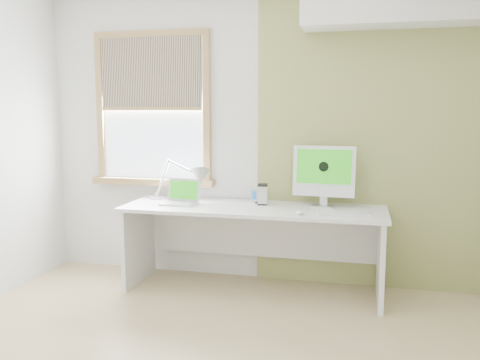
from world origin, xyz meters
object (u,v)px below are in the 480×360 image
(external_drive, at_px, (263,194))
(imac, at_px, (324,173))
(desk_lamp, at_px, (192,180))
(desk, at_px, (254,228))
(laptop, at_px, (181,198))

(external_drive, relative_size, imac, 0.33)
(desk_lamp, xyz_separation_m, imac, (1.16, 0.03, 0.09))
(imac, bearing_deg, desk_lamp, -178.48)
(desk, relative_size, laptop, 7.01)
(desk, distance_m, imac, 0.76)
(desk, distance_m, external_drive, 0.30)
(desk_lamp, height_order, external_drive, desk_lamp)
(desk, bearing_deg, desk_lamp, 172.62)
(desk, height_order, desk_lamp, desk_lamp)
(laptop, height_order, external_drive, laptop)
(desk, distance_m, desk_lamp, 0.71)
(external_drive, xyz_separation_m, imac, (0.52, 0.02, 0.20))
(external_drive, distance_m, imac, 0.56)
(desk_lamp, relative_size, imac, 1.23)
(desk, relative_size, imac, 4.19)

